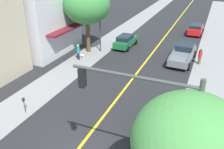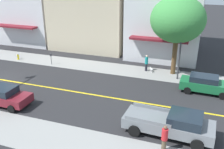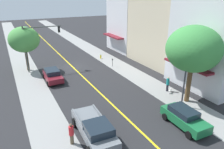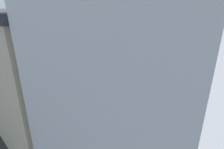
{
  "view_description": "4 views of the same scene",
  "coord_description": "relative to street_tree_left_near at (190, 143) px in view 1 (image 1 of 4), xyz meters",
  "views": [
    {
      "loc": [
        6.39,
        -9.22,
        10.6
      ],
      "look_at": [
        -0.68,
        7.58,
        1.86
      ],
      "focal_mm": 39.44,
      "sensor_mm": 36.0,
      "label": 1
    },
    {
      "loc": [
        18.67,
        18.61,
        10.28
      ],
      "look_at": [
        -0.75,
        11.72,
        1.85
      ],
      "focal_mm": 41.35,
      "sensor_mm": 36.0,
      "label": 2
    },
    {
      "loc": [
        8.96,
        30.55,
        10.86
      ],
      "look_at": [
        -2.39,
        8.61,
        1.32
      ],
      "focal_mm": 34.13,
      "sensor_mm": 36.0,
      "label": 3
    },
    {
      "loc": [
        -21.26,
        -10.11,
        11.88
      ],
      "look_at": [
        -2.4,
        9.16,
        1.5
      ],
      "focal_mm": 29.33,
      "sensor_mm": 36.0,
      "label": 4
    }
  ],
  "objects": [
    {
      "name": "small_dog",
      "position": [
        -13.46,
        15.75,
        -4.29
      ],
      "size": [
        0.58,
        0.48,
        0.46
      ],
      "rotation": [
        0.0,
        0.0,
        3.76
      ],
      "color": "silver",
      "rests_on": "ground"
    },
    {
      "name": "green_sedan_left_curb",
      "position": [
        -10.09,
        21.27,
        -3.77
      ],
      "size": [
        2.09,
        4.48,
        1.59
      ],
      "rotation": [
        0.0,
        0.0,
        1.54
      ],
      "color": "#196638",
      "rests_on": "ground"
    },
    {
      "name": "brick_apartment_block",
      "position": [
        -20.93,
        16.0,
        0.97
      ],
      "size": [
        11.32,
        8.76,
        11.12
      ],
      "rotation": [
        0.0,
        0.0,
        -1.57
      ],
      "color": "silver",
      "rests_on": "ground"
    },
    {
      "name": "street_lamp",
      "position": [
        -12.43,
        18.62,
        -0.24
      ],
      "size": [
        0.7,
        0.36,
        7.15
      ],
      "color": "#38383D",
      "rests_on": "ground"
    },
    {
      "name": "maroon_sedan_right_curb",
      "position": [
        -2.32,
        5.82,
        -3.8
      ],
      "size": [
        2.11,
        4.44,
        1.53
      ],
      "rotation": [
        0.0,
        0.0,
        1.56
      ],
      "color": "maroon",
      "rests_on": "ground"
    },
    {
      "name": "parking_meter",
      "position": [
        -11.92,
        4.32,
        -3.75
      ],
      "size": [
        0.12,
        0.18,
        1.27
      ],
      "color": "#4C4C51",
      "rests_on": "ground"
    },
    {
      "name": "traffic_light_mast",
      "position": [
        -1.54,
        0.95,
        -0.06
      ],
      "size": [
        5.41,
        0.32,
        6.71
      ],
      "rotation": [
        0.0,
        0.0,
        3.14
      ],
      "color": "#474C47",
      "rests_on": "ground"
    },
    {
      "name": "grey_pickup_truck",
      "position": [
        -2.57,
        19.25,
        -3.71
      ],
      "size": [
        2.56,
        5.95,
        1.74
      ],
      "rotation": [
        0.0,
        0.0,
        1.53
      ],
      "color": "slate",
      "rests_on": "ground"
    },
    {
      "name": "pedestrian_teal_shirt",
      "position": [
        -13.55,
        15.17,
        -3.64
      ],
      "size": [
        0.35,
        0.35,
        1.79
      ],
      "rotation": [
        0.0,
        0.0,
        3.64
      ],
      "color": "black",
      "rests_on": "ground"
    },
    {
      "name": "red_sedan_right_curb",
      "position": [
        -2.37,
        30.85,
        -3.79
      ],
      "size": [
        2.17,
        4.33,
        1.52
      ],
      "rotation": [
        0.0,
        0.0,
        1.55
      ],
      "color": "red",
      "rests_on": "ground"
    },
    {
      "name": "street_tree_left_near",
      "position": [
        0.0,
        0.0,
        0.0
      ],
      "size": [
        4.28,
        4.28,
        6.44
      ],
      "color": "brown",
      "rests_on": "ground"
    },
    {
      "name": "pedestrian_red_shirt",
      "position": [
        -0.75,
        19.1,
        -3.66
      ],
      "size": [
        0.38,
        0.38,
        1.79
      ],
      "rotation": [
        0.0,
        0.0,
        6.23
      ],
      "color": "brown",
      "rests_on": "ground"
    },
    {
      "name": "street_tree_right_corner",
      "position": [
        -13.75,
        18.01,
        1.1
      ],
      "size": [
        5.41,
        5.41,
        8.02
      ],
      "color": "brown",
      "rests_on": "ground"
    }
  ]
}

